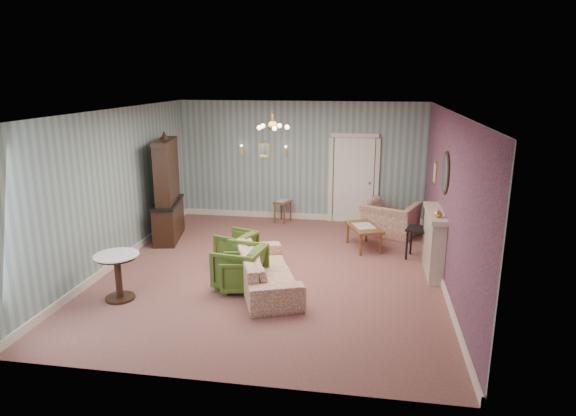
% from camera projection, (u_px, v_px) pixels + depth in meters
% --- Properties ---
extents(floor, '(7.00, 7.00, 0.00)m').
position_uv_depth(floor, '(274.00, 271.00, 9.19)').
color(floor, '#905C54').
rests_on(floor, ground).
extents(ceiling, '(7.00, 7.00, 0.00)m').
position_uv_depth(ceiling, '(273.00, 111.00, 8.45)').
color(ceiling, white).
rests_on(ceiling, ground).
extents(wall_back, '(6.00, 0.00, 6.00)m').
position_uv_depth(wall_back, '(301.00, 162.00, 12.16)').
color(wall_back, gray).
rests_on(wall_back, ground).
extents(wall_front, '(6.00, 0.00, 6.00)m').
position_uv_depth(wall_front, '(213.00, 266.00, 5.48)').
color(wall_front, gray).
rests_on(wall_front, ground).
extents(wall_left, '(0.00, 7.00, 7.00)m').
position_uv_depth(wall_left, '(115.00, 188.00, 9.29)').
color(wall_left, gray).
rests_on(wall_left, ground).
extents(wall_right, '(0.00, 7.00, 7.00)m').
position_uv_depth(wall_right, '(449.00, 201.00, 8.35)').
color(wall_right, gray).
rests_on(wall_right, ground).
extents(wall_right_floral, '(0.00, 7.00, 7.00)m').
position_uv_depth(wall_right_floral, '(448.00, 201.00, 8.35)').
color(wall_right_floral, '#B85C69').
rests_on(wall_right_floral, ground).
extents(door, '(1.12, 0.12, 2.16)m').
position_uv_depth(door, '(354.00, 178.00, 12.01)').
color(door, white).
rests_on(door, floor).
extents(olive_chair_a, '(0.69, 0.72, 0.65)m').
position_uv_depth(olive_chair_a, '(240.00, 272.00, 8.29)').
color(olive_chair_a, '#4A6924').
rests_on(olive_chair_a, floor).
extents(olive_chair_b, '(0.82, 0.86, 0.79)m').
position_uv_depth(olive_chair_b, '(240.00, 264.00, 8.42)').
color(olive_chair_b, '#4A6924').
rests_on(olive_chair_b, floor).
extents(olive_chair_c, '(0.79, 0.81, 0.66)m').
position_uv_depth(olive_chair_c, '(236.00, 245.00, 9.58)').
color(olive_chair_c, '#4A6924').
rests_on(olive_chair_c, floor).
extents(sofa_chintz, '(1.38, 2.27, 0.85)m').
position_uv_depth(sofa_chintz, '(266.00, 264.00, 8.36)').
color(sofa_chintz, '#A34A41').
rests_on(sofa_chintz, floor).
extents(wingback_chair, '(1.33, 1.12, 0.99)m').
position_uv_depth(wingback_chair, '(390.00, 213.00, 11.15)').
color(wingback_chair, '#A34A41').
rests_on(wingback_chair, floor).
extents(dresser, '(0.75, 1.46, 2.32)m').
position_uv_depth(dresser, '(167.00, 187.00, 10.71)').
color(dresser, black).
rests_on(dresser, floor).
extents(fireplace, '(0.30, 1.40, 1.16)m').
position_uv_depth(fireplace, '(434.00, 242.00, 8.98)').
color(fireplace, beige).
rests_on(fireplace, floor).
extents(mantel_vase, '(0.15, 0.15, 0.15)m').
position_uv_depth(mantel_vase, '(438.00, 213.00, 8.43)').
color(mantel_vase, gold).
rests_on(mantel_vase, fireplace).
extents(oval_mirror, '(0.04, 0.76, 0.84)m').
position_uv_depth(oval_mirror, '(445.00, 173.00, 8.64)').
color(oval_mirror, white).
rests_on(oval_mirror, wall_right).
extents(framed_print, '(0.04, 0.34, 0.42)m').
position_uv_depth(framed_print, '(435.00, 173.00, 9.99)').
color(framed_print, gold).
rests_on(framed_print, wall_right).
extents(coffee_table, '(0.84, 1.08, 0.49)m').
position_uv_depth(coffee_table, '(364.00, 237.00, 10.32)').
color(coffee_table, brown).
rests_on(coffee_table, floor).
extents(side_table_black, '(0.53, 0.53, 0.63)m').
position_uv_depth(side_table_black, '(417.00, 243.00, 9.73)').
color(side_table_black, black).
rests_on(side_table_black, floor).
extents(pedestal_table, '(0.78, 0.78, 0.77)m').
position_uv_depth(pedestal_table, '(118.00, 277.00, 7.93)').
color(pedestal_table, black).
rests_on(pedestal_table, floor).
extents(nesting_table, '(0.46, 0.52, 0.56)m').
position_uv_depth(nesting_table, '(283.00, 211.00, 12.19)').
color(nesting_table, brown).
rests_on(nesting_table, floor).
extents(gilt_mirror_back, '(0.28, 0.06, 0.36)m').
position_uv_depth(gilt_mirror_back, '(264.00, 151.00, 12.20)').
color(gilt_mirror_back, gold).
rests_on(gilt_mirror_back, wall_back).
extents(sconce_left, '(0.16, 0.12, 0.30)m').
position_uv_depth(sconce_left, '(242.00, 150.00, 12.26)').
color(sconce_left, gold).
rests_on(sconce_left, wall_back).
extents(sconce_right, '(0.16, 0.12, 0.30)m').
position_uv_depth(sconce_right, '(286.00, 151.00, 12.09)').
color(sconce_right, gold).
rests_on(sconce_right, wall_back).
extents(chandelier, '(0.56, 0.56, 0.36)m').
position_uv_depth(chandelier, '(273.00, 127.00, 8.52)').
color(chandelier, gold).
rests_on(chandelier, ceiling).
extents(burgundy_cushion, '(0.41, 0.28, 0.39)m').
position_uv_depth(burgundy_cushion, '(388.00, 216.00, 11.02)').
color(burgundy_cushion, maroon).
rests_on(burgundy_cushion, wingback_chair).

